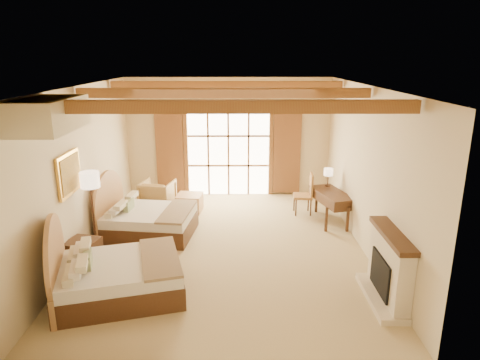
{
  "coord_description": "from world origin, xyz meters",
  "views": [
    {
      "loc": [
        0.25,
        -7.99,
        3.74
      ],
      "look_at": [
        0.3,
        0.2,
        1.35
      ],
      "focal_mm": 32.0,
      "sensor_mm": 36.0,
      "label": 1
    }
  ],
  "objects_px": {
    "bed_near": "(110,274)",
    "bed_far": "(143,219)",
    "nightstand": "(83,257)",
    "armchair": "(158,194)",
    "desk": "(331,206)"
  },
  "relations": [
    {
      "from": "bed_near",
      "to": "bed_far",
      "type": "bearing_deg",
      "value": 75.21
    },
    {
      "from": "bed_near",
      "to": "nightstand",
      "type": "bearing_deg",
      "value": 117.48
    },
    {
      "from": "armchair",
      "to": "bed_near",
      "type": "bearing_deg",
      "value": 100.65
    },
    {
      "from": "nightstand",
      "to": "desk",
      "type": "bearing_deg",
      "value": 40.61
    },
    {
      "from": "nightstand",
      "to": "desk",
      "type": "relative_size",
      "value": 0.44
    },
    {
      "from": "bed_near",
      "to": "desk",
      "type": "distance_m",
      "value": 5.31
    },
    {
      "from": "bed_far",
      "to": "nightstand",
      "type": "distance_m",
      "value": 1.81
    },
    {
      "from": "bed_near",
      "to": "nightstand",
      "type": "height_order",
      "value": "bed_near"
    },
    {
      "from": "nightstand",
      "to": "bed_near",
      "type": "bearing_deg",
      "value": -33.5
    },
    {
      "from": "bed_near",
      "to": "desk",
      "type": "xyz_separation_m",
      "value": [
        4.23,
        3.22,
        -0.01
      ]
    },
    {
      "from": "bed_far",
      "to": "nightstand",
      "type": "relative_size",
      "value": 3.27
    },
    {
      "from": "nightstand",
      "to": "desk",
      "type": "xyz_separation_m",
      "value": [
        4.93,
        2.45,
        0.07
      ]
    },
    {
      "from": "bed_far",
      "to": "desk",
      "type": "relative_size",
      "value": 1.43
    },
    {
      "from": "bed_near",
      "to": "armchair",
      "type": "xyz_separation_m",
      "value": [
        0.02,
        4.15,
        -0.03
      ]
    },
    {
      "from": "desk",
      "to": "bed_near",
      "type": "bearing_deg",
      "value": -158.16
    }
  ]
}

